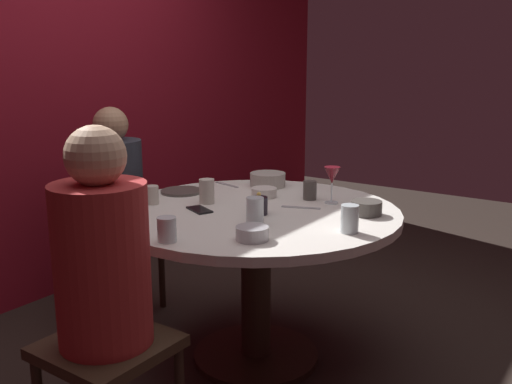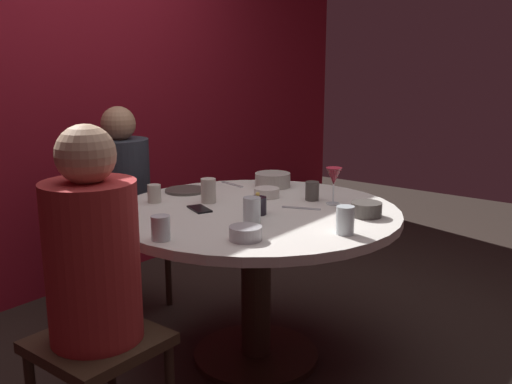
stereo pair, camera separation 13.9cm
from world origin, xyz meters
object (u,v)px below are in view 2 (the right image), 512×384
object	(u,v)px
cup_far_edge	(312,191)
bowl_serving_large	(246,233)
candle_holder	(258,205)
cup_by_right_diner	(160,228)
dinner_plate	(186,190)
bowl_sauce_side	(366,209)
cell_phone	(200,209)
cup_by_left_diner	(252,210)
cup_center_front	(154,194)
wine_glass	(334,178)
seated_diner_left	(93,263)
seated_diner_back	(122,187)
cup_beside_wine	(345,220)
cup_near_candle	(208,191)
dining_table	(256,242)
bowl_salad_center	(273,180)
bowl_small_white	(267,193)

from	to	relation	value
cup_far_edge	bowl_serving_large	bearing A→B (deg)	-168.46
candle_holder	cup_by_right_diner	xyz separation A→B (m)	(-0.52, 0.06, 0.01)
dinner_plate	bowl_serving_large	distance (m)	0.87
bowl_sauce_side	cell_phone	bearing A→B (deg)	119.50
cup_by_left_diner	cup_center_front	world-z (taller)	cup_by_left_diner
wine_glass	bowl_sauce_side	bearing A→B (deg)	-113.14
seated_diner_left	cup_center_front	world-z (taller)	seated_diner_left
seated_diner_back	bowl_serving_large	xyz separation A→B (m)	(-0.39, -1.20, 0.05)
bowl_serving_large	cup_far_edge	xyz separation A→B (m)	(0.69, 0.14, 0.02)
cup_by_left_diner	dinner_plate	bearing A→B (deg)	68.62
wine_glass	bowl_sauce_side	world-z (taller)	wine_glass
wine_glass	cup_beside_wine	bearing A→B (deg)	-143.98
dinner_plate	cell_phone	xyz separation A→B (m)	(-0.22, -0.31, -0.00)
bowl_serving_large	cup_near_candle	distance (m)	0.61
bowl_serving_large	dining_table	bearing A→B (deg)	33.03
dinner_plate	bowl_salad_center	xyz separation A→B (m)	(0.38, -0.28, 0.03)
seated_diner_back	dinner_plate	bearing A→B (deg)	6.82
bowl_serving_large	wine_glass	bearing A→B (deg)	1.51
dining_table	bowl_small_white	size ratio (longest dim) A/B	10.31
candle_holder	wine_glass	distance (m)	0.41
cell_phone	cup_near_candle	xyz separation A→B (m)	(0.13, 0.06, 0.05)
seated_diner_back	bowl_sauce_side	distance (m)	1.42
cup_center_front	cup_beside_wine	bearing A→B (deg)	-83.39
candle_holder	cell_phone	bearing A→B (deg)	111.84
seated_diner_left	candle_holder	world-z (taller)	seated_diner_left
dining_table	cell_phone	size ratio (longest dim) A/B	9.38
bowl_small_white	cup_far_edge	xyz separation A→B (m)	(0.08, -0.21, 0.02)
wine_glass	cup_far_edge	world-z (taller)	wine_glass
cup_by_left_diner	bowl_small_white	bearing A→B (deg)	29.45
cell_phone	cup_center_front	size ratio (longest dim) A/B	1.62
cup_far_edge	cup_center_front	bearing A→B (deg)	131.30
seated_diner_back	bowl_sauce_side	bearing A→B (deg)	8.02
bowl_small_white	dinner_plate	bearing A→B (deg)	112.41
bowl_serving_large	bowl_sauce_side	xyz separation A→B (m)	(0.58, -0.20, 0.00)
dining_table	bowl_salad_center	distance (m)	0.52
seated_diner_back	cup_near_candle	distance (m)	0.70
bowl_small_white	cup_by_left_diner	world-z (taller)	cup_by_left_diner
cup_beside_wine	cup_far_edge	bearing A→B (deg)	45.76
bowl_small_white	bowl_sauce_side	distance (m)	0.56
candle_holder	cup_beside_wine	world-z (taller)	cup_beside_wine
seated_diner_left	cell_phone	world-z (taller)	seated_diner_left
cup_far_edge	cell_phone	bearing A→B (deg)	146.99
seated_diner_back	cup_center_front	world-z (taller)	seated_diner_back
candle_holder	dining_table	bearing A→B (deg)	42.74
seated_diner_back	candle_holder	distance (m)	1.02
cell_phone	cup_center_front	world-z (taller)	cup_center_front
dining_table	candle_holder	bearing A→B (deg)	-137.26
seated_diner_back	bowl_sauce_side	xyz separation A→B (m)	(0.20, -1.41, 0.06)
dinner_plate	cell_phone	world-z (taller)	dinner_plate
dining_table	cup_near_candle	distance (m)	0.34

